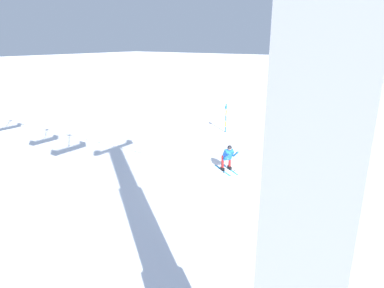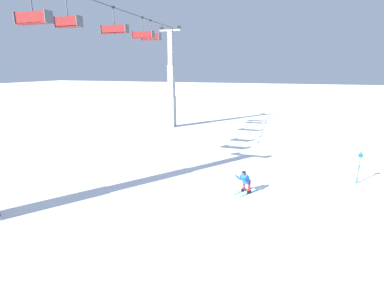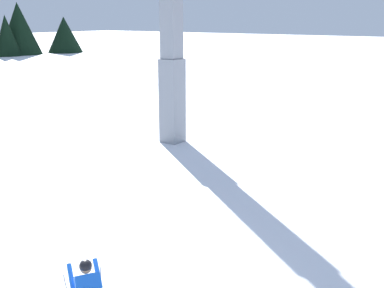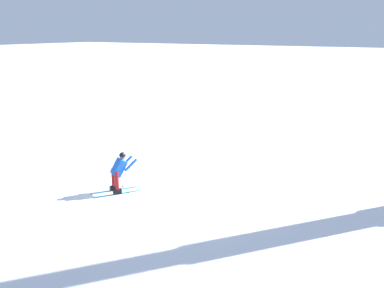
# 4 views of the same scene
# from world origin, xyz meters

# --- Properties ---
(lift_tower_near) EXTENTS (0.84, 3.05, 11.46)m
(lift_tower_near) POSITION_xyz_m (-5.69, 10.23, 4.75)
(lift_tower_near) COLOR gray
(lift_tower_near) RESTS_ON ground_plane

